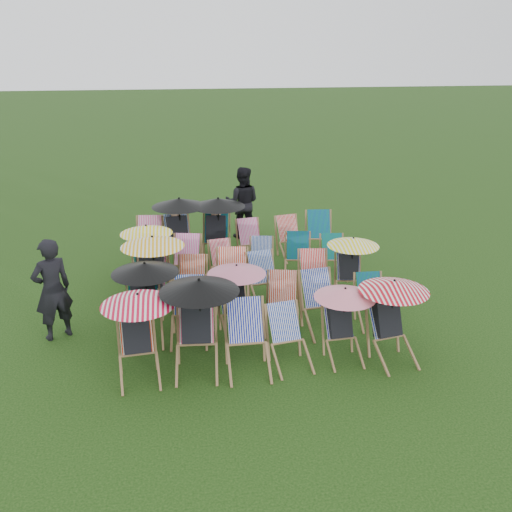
{
  "coord_description": "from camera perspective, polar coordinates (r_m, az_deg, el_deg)",
  "views": [
    {
      "loc": [
        -1.25,
        -9.84,
        4.79
      ],
      "look_at": [
        0.14,
        0.22,
        0.9
      ],
      "focal_mm": 40.0,
      "sensor_mm": 36.0,
      "label": 1
    }
  ],
  "objects": [
    {
      "name": "ground",
      "position": [
        11.01,
        -0.58,
        -4.82
      ],
      "size": [
        100.0,
        100.0,
        0.0
      ],
      "primitive_type": "plane",
      "color": "black",
      "rests_on": "ground"
    },
    {
      "name": "deckchair_12",
      "position": [
        10.74,
        -10.48,
        -1.6
      ],
      "size": [
        1.17,
        1.25,
        1.39
      ],
      "rotation": [
        0.0,
        0.0,
        -0.17
      ],
      "color": "olive",
      "rests_on": "ground"
    },
    {
      "name": "deckchair_5",
      "position": [
        9.18,
        13.46,
        -6.2
      ],
      "size": [
        1.1,
        1.19,
        1.3
      ],
      "rotation": [
        0.0,
        0.0,
        0.2
      ],
      "color": "olive",
      "rests_on": "ground"
    },
    {
      "name": "deckchair_8",
      "position": [
        9.78,
        -2.01,
        -4.22
      ],
      "size": [
        1.01,
        1.08,
        1.19
      ],
      "rotation": [
        0.0,
        0.0,
        0.15
      ],
      "color": "olive",
      "rests_on": "ground"
    },
    {
      "name": "deckchair_26",
      "position": [
        12.92,
        -4.0,
        2.74
      ],
      "size": [
        1.22,
        1.29,
        1.44
      ],
      "rotation": [
        0.0,
        0.0,
        -0.16
      ],
      "color": "olive",
      "rests_on": "ground"
    },
    {
      "name": "deckchair_27",
      "position": [
        12.97,
        -0.43,
        1.43
      ],
      "size": [
        0.72,
        0.91,
        0.9
      ],
      "rotation": [
        0.0,
        0.0,
        0.15
      ],
      "color": "olive",
      "rests_on": "ground"
    },
    {
      "name": "deckchair_6",
      "position": [
        9.71,
        -11.1,
        -4.37
      ],
      "size": [
        1.12,
        1.17,
        1.33
      ],
      "rotation": [
        0.0,
        0.0,
        0.04
      ],
      "color": "olive",
      "rests_on": "ground"
    },
    {
      "name": "deckchair_28",
      "position": [
        13.22,
        3.58,
        1.78
      ],
      "size": [
        0.75,
        0.94,
        0.91
      ],
      "rotation": [
        0.0,
        0.0,
        0.2
      ],
      "color": "olive",
      "rests_on": "ground"
    },
    {
      "name": "deckchair_25",
      "position": [
        12.94,
        -7.7,
        2.66
      ],
      "size": [
        1.23,
        1.33,
        1.46
      ],
      "rotation": [
        0.0,
        0.0,
        0.17
      ],
      "color": "olive",
      "rests_on": "ground"
    },
    {
      "name": "deckchair_7",
      "position": [
        9.67,
        -6.69,
        -5.57
      ],
      "size": [
        0.73,
        0.96,
        0.99
      ],
      "rotation": [
        0.0,
        0.0,
        -0.08
      ],
      "color": "olive",
      "rests_on": "ground"
    },
    {
      "name": "person_left",
      "position": [
        10.06,
        -19.71,
        -3.17
      ],
      "size": [
        0.77,
        0.7,
        1.78
      ],
      "primitive_type": "imported",
      "rotation": [
        0.0,
        0.0,
        3.7
      ],
      "color": "black",
      "rests_on": "ground"
    },
    {
      "name": "deckchair_0",
      "position": [
        8.66,
        -11.74,
        -7.77
      ],
      "size": [
        1.1,
        1.17,
        1.31
      ],
      "rotation": [
        0.0,
        0.0,
        0.11
      ],
      "color": "olive",
      "rests_on": "ground"
    },
    {
      "name": "deckchair_24",
      "position": [
        12.97,
        -10.71,
        1.31
      ],
      "size": [
        0.77,
        1.0,
        1.02
      ],
      "rotation": [
        0.0,
        0.0,
        -0.11
      ],
      "color": "olive",
      "rests_on": "ground"
    },
    {
      "name": "deckchair_23",
      "position": [
        12.25,
        7.78,
        -0.14
      ],
      "size": [
        0.62,
        0.82,
        0.84
      ],
      "rotation": [
        0.0,
        0.0,
        -0.09
      ],
      "color": "olive",
      "rests_on": "ground"
    },
    {
      "name": "deckchair_2",
      "position": [
        8.73,
        -0.87,
        -8.4
      ],
      "size": [
        0.68,
        0.95,
        1.02
      ],
      "rotation": [
        0.0,
        0.0,
        0.01
      ],
      "color": "olive",
      "rests_on": "ground"
    },
    {
      "name": "deckchair_18",
      "position": [
        11.81,
        -10.93,
        0.11
      ],
      "size": [
        1.06,
        1.13,
        1.26
      ],
      "rotation": [
        0.0,
        0.0,
        0.12
      ],
      "color": "olive",
      "rests_on": "ground"
    },
    {
      "name": "person_rear",
      "position": [
        14.44,
        -1.37,
        5.36
      ],
      "size": [
        1.02,
        0.87,
        1.82
      ],
      "primitive_type": "imported",
      "rotation": [
        0.0,
        0.0,
        2.91
      ],
      "color": "black",
      "rests_on": "ground"
    },
    {
      "name": "deckchair_21",
      "position": [
        11.99,
        0.51,
        -0.42
      ],
      "size": [
        0.67,
        0.85,
        0.83
      ],
      "rotation": [
        0.0,
        0.0,
        -0.17
      ],
      "color": "olive",
      "rests_on": "ground"
    },
    {
      "name": "deckchair_15",
      "position": [
        10.9,
        1.0,
        -2.44
      ],
      "size": [
        0.76,
        0.95,
        0.93
      ],
      "rotation": [
        0.0,
        0.0,
        0.19
      ],
      "color": "olive",
      "rests_on": "ground"
    },
    {
      "name": "deckchair_20",
      "position": [
        11.9,
        -3.25,
        -0.66
      ],
      "size": [
        0.67,
        0.83,
        0.82
      ],
      "rotation": [
        0.0,
        0.0,
        0.18
      ],
      "color": "olive",
      "rests_on": "ground"
    },
    {
      "name": "deckchair_13",
      "position": [
        10.77,
        -6.5,
        -2.87
      ],
      "size": [
        0.73,
        0.93,
        0.92
      ],
      "rotation": [
        0.0,
        0.0,
        -0.15
      ],
      "color": "olive",
      "rests_on": "ground"
    },
    {
      "name": "deckchair_22",
      "position": [
        12.09,
        4.22,
        -0.11
      ],
      "size": [
        0.72,
        0.91,
        0.9
      ],
      "rotation": [
        0.0,
        0.0,
        -0.16
      ],
      "color": "olive",
      "rests_on": "ground"
    },
    {
      "name": "deckchair_19",
      "position": [
        11.79,
        -7.08,
        -0.62
      ],
      "size": [
        0.8,
        0.99,
        0.97
      ],
      "rotation": [
        0.0,
        0.0,
        -0.19
      ],
      "color": "olive",
      "rests_on": "ground"
    },
    {
      "name": "deckchair_10",
      "position": [
        9.96,
        6.63,
        -4.77
      ],
      "size": [
        0.76,
        0.97,
        0.98
      ],
      "rotation": [
        0.0,
        0.0,
        0.13
      ],
      "color": "olive",
      "rests_on": "ground"
    },
    {
      "name": "deckchair_1",
      "position": [
        8.7,
        -5.91,
        -6.78
      ],
      "size": [
        1.21,
        1.27,
        1.44
      ],
      "rotation": [
        0.0,
        0.0,
        -0.07
      ],
      "color": "olive",
      "rests_on": "ground"
    },
    {
      "name": "deckchair_4",
      "position": [
        9.1,
        8.71,
        -6.62
      ],
      "size": [
        0.98,
        1.03,
        1.16
      ],
      "rotation": [
        0.0,
        0.0,
        0.07
      ],
      "color": "olive",
      "rests_on": "ground"
    },
    {
      "name": "deckchair_3",
      "position": [
        8.9,
        3.35,
        -8.26
      ],
      "size": [
        0.73,
        0.91,
        0.9
      ],
      "rotation": [
        0.0,
        0.0,
        0.17
      ],
      "color": "olive",
      "rests_on": "ground"
    },
    {
      "name": "deckchair_16",
      "position": [
        11.0,
        5.92,
        -2.27
      ],
      "size": [
        0.68,
        0.91,
        0.94
      ],
      "rotation": [
        0.0,
        0.0,
        -0.08
      ],
      "color": "olive",
      "rests_on": "ground"
    },
    {
      "name": "deckchair_29",
      "position": [
        13.31,
        6.43,
        2.03
      ],
      "size": [
        0.75,
        0.98,
        1.0
      ],
      "rotation": [
        0.0,
        0.0,
        -0.1
      ],
      "color": "olive",
      "rests_on": "ground"
    },
    {
      "name": "deckchair_14",
      "position": [
        10.8,
        -2.38,
        -2.4
      ],
      "size": [
        0.77,
        1.0,
        1.02
      ],
      "rotation": [
        0.0,
        0.0,
        -0.11
      ],
      "color": "olive",
      "rests_on": "ground"
    },
    {
      "name": "deckchair_11",
      "position": [
        10.33,
        11.57,
        -4.49
      ],
      "size": [
        0.57,
        0.79,
        0.84
      ],
      "rotation": [
        0.0,
        0.0,
        -0.02
      ],
      "color": "olive",
      "rests_on": "ground"
    },
    {
      "name": "deckchair_9",
      "position": [
        9.95,
        2.63,
        -4.8
      ],
      "size": [
        0.78,
        0.97,
        0.94
      ],
      "rotation": [
        0.0,
        0.0,
        -0.21
      ],
      "color": "olive",
      "rests_on": "ground"
    },
    {
      "name": "deckchair_17",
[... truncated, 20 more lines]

